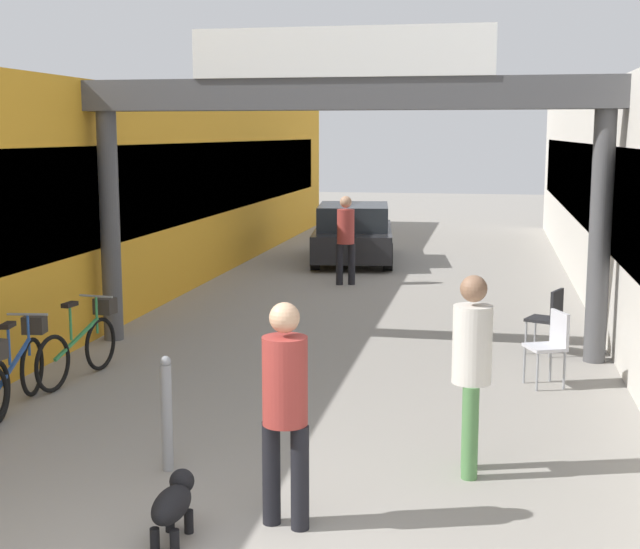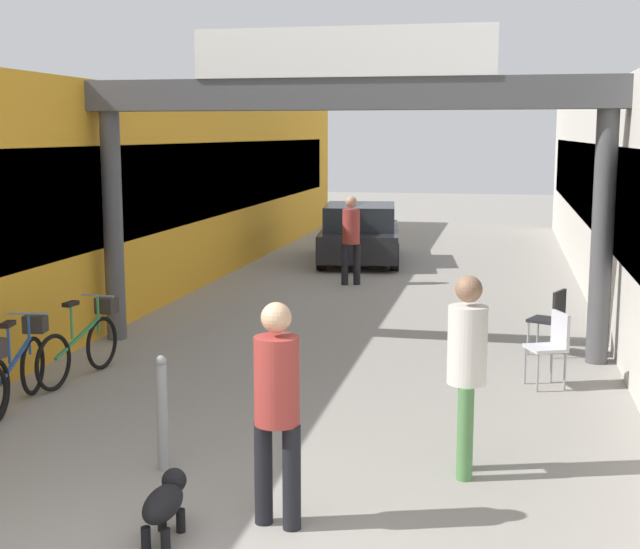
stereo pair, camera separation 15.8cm
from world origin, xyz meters
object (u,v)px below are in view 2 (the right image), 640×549
Objects in this scene: bicycle_blue_third at (19,366)px; pedestrian_with_dog at (277,400)px; cafe_chair_black_farther at (551,316)px; cafe_chair_aluminium_nearer at (552,342)px; pedestrian_carrying_crate at (351,234)px; pedestrian_companion at (467,362)px; dog_on_leash at (165,502)px; bollard_post_metal at (162,412)px; parked_car_black at (360,234)px; bicycle_green_farthest at (84,342)px.

pedestrian_with_dog is at bearing -34.04° from bicycle_blue_third.
cafe_chair_aluminium_nearer is at bearing -92.49° from cafe_chair_black_farther.
pedestrian_with_dog is 1.94× the size of cafe_chair_black_farther.
bicycle_blue_third is at bearing -104.63° from pedestrian_carrying_crate.
pedestrian_companion is 1.01× the size of pedestrian_carrying_crate.
dog_on_leash is at bearing -87.14° from pedestrian_carrying_crate.
bollard_post_metal is 6.11m from cafe_chair_black_farther.
bollard_post_metal is at bearing -88.35° from parked_car_black.
bollard_post_metal is at bearing -170.81° from pedestrian_companion.
cafe_chair_aluminium_nearer reaches higher than dog_on_leash.
pedestrian_companion is at bearing 39.27° from dog_on_leash.
pedestrian_with_dog is 0.41× the size of parked_car_black.
bollard_post_metal is at bearing 112.35° from dog_on_leash.
bollard_post_metal is (2.25, -1.47, 0.09)m from bicycle_blue_third.
pedestrian_carrying_crate reaches higher than pedestrian_with_dog.
pedestrian_carrying_crate reaches higher than bollard_post_metal.
pedestrian_companion reaches higher than pedestrian_carrying_crate.
cafe_chair_black_farther is (3.59, -5.01, -0.47)m from pedestrian_carrying_crate.
cafe_chair_aluminium_nearer is (5.74, 1.92, 0.10)m from bicycle_blue_third.
cafe_chair_aluminium_nearer is 1.00× the size of cafe_chair_black_farther.
pedestrian_companion reaches higher than dog_on_leash.
bicycle_green_farthest is 1.89× the size of cafe_chair_black_farther.
dog_on_leash is at bearing -153.68° from pedestrian_with_dog.
pedestrian_companion reaches higher than pedestrian_with_dog.
pedestrian_with_dog reaches higher than bicycle_green_farthest.
dog_on_leash is at bearing -67.65° from bollard_post_metal.
pedestrian_with_dog is 0.98× the size of pedestrian_companion.
pedestrian_with_dog is 1.10m from dog_on_leash.
pedestrian_companion is 2.80m from dog_on_leash.
cafe_chair_aluminium_nearer is 1.57m from cafe_chair_black_farther.
dog_on_leash is 3.92m from bicycle_blue_third.
bicycle_green_farthest is at bearing 123.42° from dog_on_leash.
dog_on_leash is 0.61× the size of bollard_post_metal.
bollard_post_metal is at bearing -135.82° from cafe_chair_aluminium_nearer.
bollard_post_metal is (-1.28, 0.91, -0.47)m from pedestrian_with_dog.
bicycle_blue_third is (-2.22, -8.50, -0.57)m from pedestrian_carrying_crate.
pedestrian_carrying_crate is 1.04× the size of bicycle_blue_third.
pedestrian_carrying_crate is 8.81m from bicycle_blue_third.
parked_car_black is at bearing 103.17° from pedestrian_companion.
pedestrian_companion is at bearing -12.15° from bicycle_blue_third.
pedestrian_with_dog reaches higher than parked_car_black.
bollard_post_metal is at bearing -33.20° from bicycle_blue_third.
pedestrian_companion is 4.66m from cafe_chair_black_farther.
pedestrian_with_dog reaches higher than bollard_post_metal.
pedestrian_carrying_crate reaches higher than parked_car_black.
cafe_chair_black_farther is (3.03, 6.25, 0.26)m from dog_on_leash.
pedestrian_companion is at bearing -101.65° from cafe_chair_black_farther.
bicycle_blue_third reaches higher than cafe_chair_black_farther.
pedestrian_companion is 1.98× the size of cafe_chair_aluminium_nearer.
bicycle_green_farthest reaches higher than dog_on_leash.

